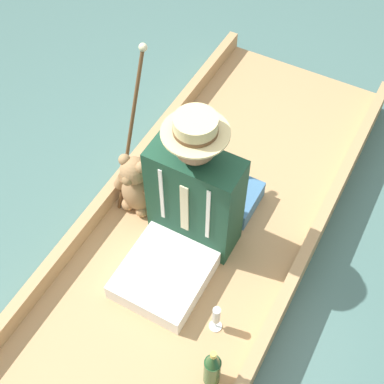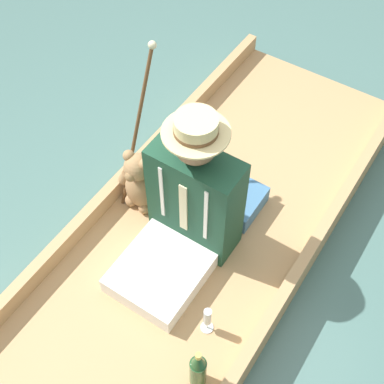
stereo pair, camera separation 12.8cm
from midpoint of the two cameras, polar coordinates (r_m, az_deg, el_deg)
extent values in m
plane|color=#476B66|center=(3.09, -0.09, -5.38)|extent=(16.00, 16.00, 0.00)
cube|color=tan|center=(3.04, -0.09, -4.75)|extent=(1.19, 3.09, 0.13)
cube|color=tan|center=(2.84, 10.03, -7.96)|extent=(0.06, 3.09, 0.11)
cube|color=tan|center=(3.13, -9.17, 0.67)|extent=(0.06, 3.09, 0.11)
cube|color=teal|center=(3.06, 2.05, -0.11)|extent=(0.40, 0.28, 0.12)
cube|color=white|center=(2.78, -4.34, -8.88)|extent=(0.42, 0.45, 0.11)
cube|color=#19422D|center=(2.71, -1.03, -0.80)|extent=(0.47, 0.21, 0.64)
cube|color=beige|center=(2.61, -2.21, -1.87)|extent=(0.04, 0.01, 0.35)
cube|color=white|center=(2.55, 0.28, -2.57)|extent=(0.02, 0.01, 0.38)
cube|color=white|center=(2.63, -4.65, -0.36)|extent=(0.02, 0.01, 0.38)
sphere|color=#936B4C|center=(2.38, -1.18, 5.23)|extent=(0.21, 0.21, 0.21)
cylinder|color=#CCB77F|center=(2.33, -1.20, 6.34)|extent=(0.31, 0.31, 0.01)
cylinder|color=#CCB77F|center=(2.30, -1.22, 7.11)|extent=(0.20, 0.20, 0.08)
cylinder|color=brown|center=(2.32, -1.21, 6.63)|extent=(0.20, 0.20, 0.02)
ellipsoid|color=#9E754C|center=(2.99, -7.11, -0.09)|extent=(0.18, 0.15, 0.26)
sphere|color=#9E754C|center=(2.84, -7.49, 2.26)|extent=(0.15, 0.15, 0.15)
sphere|color=olive|center=(2.82, -8.18, 1.22)|extent=(0.06, 0.06, 0.06)
sphere|color=#9E754C|center=(2.77, -6.70, 2.60)|extent=(0.06, 0.06, 0.06)
sphere|color=#9E754C|center=(2.82, -8.52, 3.39)|extent=(0.06, 0.06, 0.06)
cylinder|color=#9E754C|center=(2.92, -5.64, -0.25)|extent=(0.10, 0.07, 0.11)
cylinder|color=#9E754C|center=(2.99, -8.72, 1.14)|extent=(0.10, 0.07, 0.11)
sphere|color=#9E754C|center=(3.03, -6.55, -2.03)|extent=(0.07, 0.07, 0.07)
sphere|color=#9E754C|center=(3.07, -8.04, -1.33)|extent=(0.07, 0.07, 0.07)
cylinder|color=silver|center=(2.71, 1.13, -14.15)|extent=(0.06, 0.06, 0.01)
cylinder|color=silver|center=(2.68, 1.15, -13.84)|extent=(0.01, 0.01, 0.07)
cylinder|color=silver|center=(2.60, 1.18, -13.05)|extent=(0.04, 0.04, 0.11)
cylinder|color=brown|center=(2.86, -7.90, 6.08)|extent=(0.02, 0.40, 0.87)
sphere|color=beige|center=(2.69, -6.66, 15.05)|extent=(0.04, 0.04, 0.04)
cylinder|color=#1E4723|center=(2.52, 0.62, -18.62)|extent=(0.08, 0.08, 0.22)
cone|color=#1E4723|center=(2.38, 0.66, -17.45)|extent=(0.07, 0.07, 0.09)
cylinder|color=gold|center=(2.33, 0.67, -17.06)|extent=(0.03, 0.03, 0.03)
camera|label=1|loc=(0.06, -91.40, -1.85)|focal=50.00mm
camera|label=2|loc=(0.06, 88.60, 1.85)|focal=50.00mm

